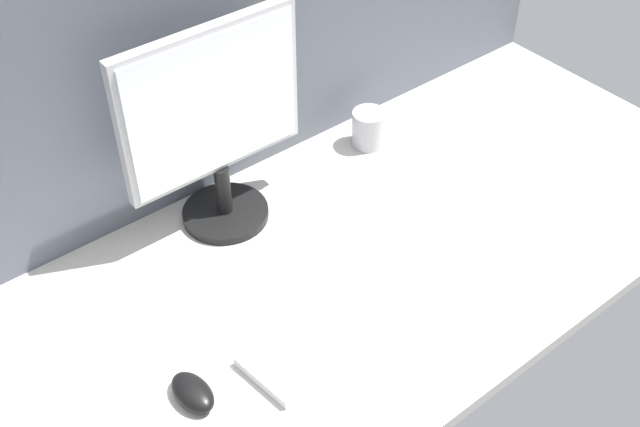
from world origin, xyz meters
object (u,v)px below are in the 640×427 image
keyboard (335,324)px  mouse (193,392)px  monitor (214,122)px  mug_steel (369,128)px

keyboard → mouse: (-28.27, 2.87, 0.70)cm
monitor → mug_steel: 44.45cm
monitor → mug_steel: size_ratio=5.00×
mouse → mug_steel: bearing=23.8°
keyboard → mug_steel: size_ratio=4.23×
keyboard → mouse: mouse is taller
mug_steel → monitor: bearing=179.7°
monitor → mug_steel: monitor is taller
keyboard → mouse: bearing=167.4°
mug_steel → mouse: bearing=-153.2°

